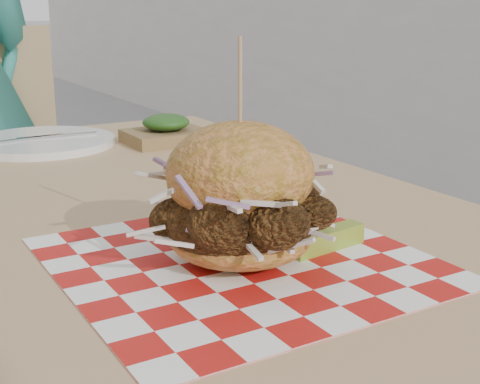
{
  "coord_description": "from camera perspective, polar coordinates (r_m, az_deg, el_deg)",
  "views": [
    {
      "loc": [
        -0.59,
        -0.56,
        1.01
      ],
      "look_at": [
        -0.26,
        -0.0,
        0.82
      ],
      "focal_mm": 50.0,
      "sensor_mm": 36.0,
      "label": 1
    }
  ],
  "objects": [
    {
      "name": "place_setting",
      "position": [
        1.31,
        -16.55,
        4.11
      ],
      "size": [
        0.27,
        0.27,
        0.02
      ],
      "color": "white",
      "rests_on": "patio_table"
    },
    {
      "name": "patio_table",
      "position": [
        0.93,
        -9.4,
        -5.53
      ],
      "size": [
        0.8,
        1.2,
        0.75
      ],
      "color": "tan",
      "rests_on": "ground"
    },
    {
      "name": "sandwich",
      "position": [
        0.68,
        0.0,
        -0.83
      ],
      "size": [
        0.2,
        0.2,
        0.23
      ],
      "color": "#C57637",
      "rests_on": "paper_liner"
    },
    {
      "name": "kraft_tray",
      "position": [
        1.29,
        -6.31,
        5.18
      ],
      "size": [
        0.15,
        0.12,
        0.06
      ],
      "color": "olive",
      "rests_on": "patio_table"
    },
    {
      "name": "paper_liner",
      "position": [
        0.7,
        0.0,
        -5.86
      ],
      "size": [
        0.36,
        0.36,
        0.0
      ],
      "primitive_type": "cube",
      "color": "red",
      "rests_on": "patio_table"
    },
    {
      "name": "patio_chair",
      "position": [
        1.93,
        -19.73,
        1.2
      ],
      "size": [
        0.53,
        0.53,
        0.95
      ],
      "rotation": [
        0.0,
        0.0,
        -0.29
      ],
      "color": "tan",
      "rests_on": "ground"
    },
    {
      "name": "pickle_spear",
      "position": [
        0.73,
        7.39,
        -4.04
      ],
      "size": [
        0.1,
        0.03,
        0.02
      ],
      "primitive_type": "cube",
      "rotation": [
        0.0,
        0.0,
        0.12
      ],
      "color": "#95B033",
      "rests_on": "paper_liner"
    }
  ]
}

